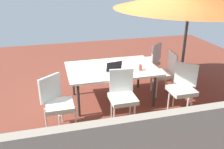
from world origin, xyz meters
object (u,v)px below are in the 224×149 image
object	(u,v)px
chair_northwest	(183,86)
chair_northeast	(57,101)
dining_table	(112,70)
laptop	(113,68)
chair_southwest	(151,59)
cup	(140,68)
chair_west	(165,71)
chair_north	(122,94)

from	to	relation	value
chair_northwest	chair_northeast	bearing A→B (deg)	-135.72
dining_table	chair_northwest	xyz separation A→B (m)	(-1.20, 0.79, -0.16)
chair_northeast	laptop	xyz separation A→B (m)	(-1.15, -0.62, 0.25)
chair_southwest	cup	xyz separation A→B (m)	(0.72, 1.11, 0.26)
chair_northwest	chair_west	bearing A→B (deg)	132.75
chair_southwest	cup	bearing A→B (deg)	18.82
chair_southwest	cup	world-z (taller)	chair_southwest
dining_table	laptop	distance (m)	0.18
chair_northwest	cup	xyz separation A→B (m)	(0.69, -0.51, 0.26)
chair_north	laptop	distance (m)	0.70
dining_table	chair_northeast	distance (m)	1.41
chair_north	laptop	bearing A→B (deg)	97.29
chair_west	laptop	world-z (taller)	chair_west
chair_north	laptop	world-z (taller)	chair_north
chair_northwest	dining_table	bearing A→B (deg)	-168.68
chair_northeast	chair_north	xyz separation A→B (m)	(-1.15, 0.03, 0.00)
chair_north	cup	bearing A→B (deg)	51.73
chair_west	chair_southwest	size ratio (longest dim) A/B	1.00
chair_northwest	chair_northeast	size ratio (longest dim) A/B	1.00
chair_north	cup	world-z (taller)	chair_north
chair_southwest	chair_north	xyz separation A→B (m)	(1.25, 1.64, 0.00)
chair_southwest	chair_north	bearing A→B (deg)	14.34
dining_table	chair_northwest	distance (m)	1.45
chair_northeast	laptop	world-z (taller)	chair_northeast
dining_table	chair_southwest	distance (m)	1.49
chair_southwest	chair_northeast	size ratio (longest dim) A/B	1.00
dining_table	chair_north	size ratio (longest dim) A/B	1.89
chair_southwest	chair_northeast	xyz separation A→B (m)	(2.41, 1.60, 0.00)
chair_north	chair_northwest	bearing A→B (deg)	7.69
dining_table	chair_northeast	xyz separation A→B (m)	(1.17, 0.77, -0.16)
chair_northeast	chair_north	bearing A→B (deg)	-39.85
chair_northeast	chair_southwest	bearing A→B (deg)	-4.44
dining_table	chair_north	xyz separation A→B (m)	(0.02, 0.81, -0.16)
chair_southwest	dining_table	bearing A→B (deg)	-4.27
cup	laptop	bearing A→B (deg)	-13.47
chair_west	chair_northeast	bearing A→B (deg)	-66.83
chair_northeast	cup	xyz separation A→B (m)	(-1.69, -0.49, 0.26)
chair_northwest	cup	distance (m)	0.90
chair_west	dining_table	bearing A→B (deg)	-84.47
chair_northwest	cup	world-z (taller)	chair_northwest
laptop	chair_north	bearing A→B (deg)	81.88
chair_north	cup	size ratio (longest dim) A/B	8.29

